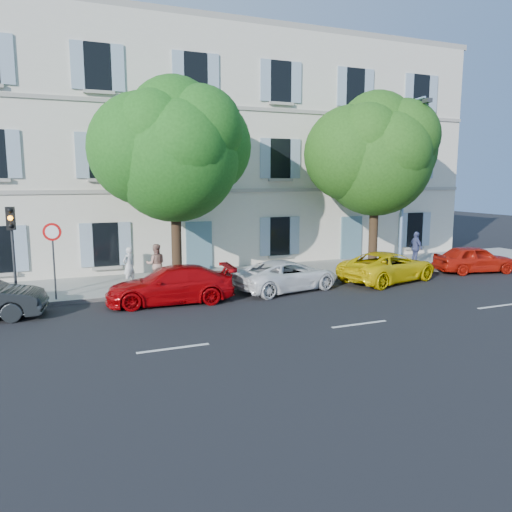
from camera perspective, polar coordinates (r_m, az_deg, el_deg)
name	(u,v)px	position (r m, az deg, el deg)	size (l,w,h in m)	color
ground	(301,297)	(19.64, 5.17, -4.68)	(90.00, 90.00, 0.00)	black
sidewalk	(257,275)	(23.56, 0.15, -2.19)	(36.00, 4.50, 0.15)	#A09E96
kerb	(277,284)	(21.61, 2.37, -3.19)	(36.00, 0.16, 0.16)	#9E998E
building	(218,153)	(28.56, -4.38, 11.66)	(28.00, 7.00, 12.00)	silver
car_red_coupe	(171,285)	(18.77, -9.73, -3.27)	(1.91, 4.71, 1.37)	#A40408
car_white_coupe	(287,275)	(20.64, 3.53, -2.21)	(2.08, 4.52, 1.26)	white
car_yellow_supercar	(388,267)	(23.14, 14.87, -1.18)	(2.24, 4.86, 1.35)	yellow
car_red_hatchback	(475,259)	(26.75, 23.71, -0.32)	(1.59, 3.94, 1.34)	#B2170B
tree_left	(174,157)	(20.85, -9.31, 11.13)	(5.32, 5.32, 8.24)	#3A2819
tree_right	(376,160)	(25.17, 13.54, 10.57)	(5.36, 5.36, 8.26)	#3A2819
traffic_light	(12,234)	(19.55, -26.13, 2.28)	(0.31, 0.39, 3.46)	#383A3D
road_sign	(53,245)	(19.63, -22.20, 1.22)	(0.65, 0.19, 2.84)	#383A3D
street_lamp	(406,176)	(25.23, 16.73, 8.79)	(0.34, 1.73, 8.07)	#7293BF
pedestrian_a	(129,266)	(21.54, -14.31, -1.12)	(0.59, 0.39, 1.61)	silver
pedestrian_b	(156,264)	(21.58, -11.37, -0.88)	(0.83, 0.64, 1.70)	tan
pedestrian_c	(416,248)	(27.36, 17.81, 0.90)	(1.00, 0.42, 1.71)	#4B5489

